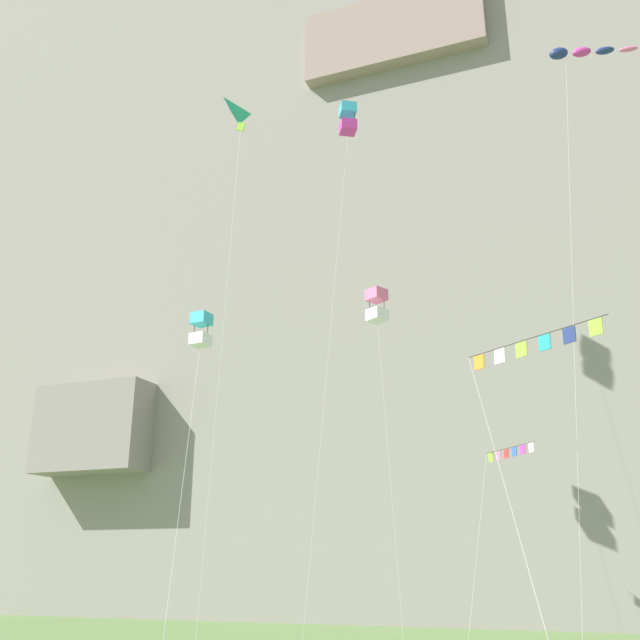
# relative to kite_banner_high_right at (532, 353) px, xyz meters

# --- Properties ---
(cliff_face) EXTENTS (180.00, 29.21, 82.41)m
(cliff_face) POSITION_rel_kite_banner_high_right_xyz_m (-10.96, 39.43, 30.30)
(cliff_face) COLOR gray
(cliff_face) RESTS_ON ground
(kite_banner_high_right) EXTENTS (5.04, 5.90, 11.51)m
(kite_banner_high_right) POSITION_rel_kite_banner_high_right_xyz_m (0.00, 0.00, 0.00)
(kite_banner_high_right) COLOR black
(kite_banner_high_right) RESTS_ON ground
(kite_box_upper_left) EXTENTS (1.80, 5.92, 34.20)m
(kite_box_upper_left) POSITION_rel_kite_banner_high_right_xyz_m (-11.69, 15.21, 22.17)
(kite_box_upper_left) COLOR #38B2D1
(kite_box_upper_left) RESTS_ON ground
(kite_delta_upper_mid) EXTENTS (1.18, 2.35, 20.81)m
(kite_delta_upper_mid) POSITION_rel_kite_banner_high_right_xyz_m (-9.74, -3.07, 9.04)
(kite_delta_upper_mid) COLOR teal
(kite_delta_upper_mid) RESTS_ON ground
(kite_box_high_center) EXTENTS (2.15, 2.14, 21.04)m
(kite_box_high_center) POSITION_rel_kite_banner_high_right_xyz_m (-10.55, 17.21, 9.03)
(kite_box_high_center) COLOR pink
(kite_box_high_center) RESTS_ON ground
(kite_box_near_cliff) EXTENTS (2.14, 4.58, 12.71)m
(kite_box_near_cliff) POSITION_rel_kite_banner_high_right_xyz_m (-11.26, -3.33, 1.13)
(kite_box_near_cliff) COLOR #38B2D1
(kite_box_near_cliff) RESTS_ON ground
(kite_banner_low_center) EXTENTS (4.16, 5.90, 10.55)m
(kite_banner_low_center) POSITION_rel_kite_banner_high_right_xyz_m (-3.20, 18.71, -0.94)
(kite_banner_low_center) COLOR black
(kite_banner_low_center) RESTS_ON ground
(kite_windsock_front_field) EXTENTS (5.83, 4.16, 29.54)m
(kite_windsock_front_field) POSITION_rel_kite_banner_high_right_xyz_m (3.25, 8.52, 18.14)
(kite_windsock_front_field) COLOR navy
(kite_windsock_front_field) RESTS_ON ground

